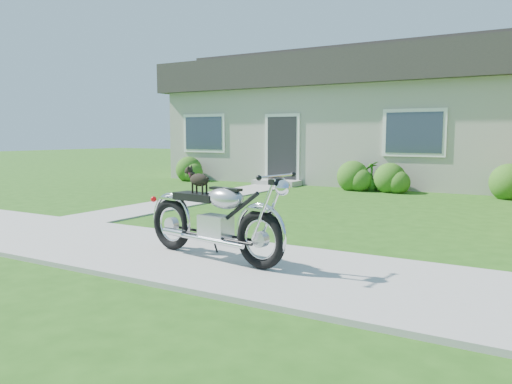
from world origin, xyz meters
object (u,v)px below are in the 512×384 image
potted_plant_right (372,176)px  motorcycle_with_dog (215,219)px  potted_plant_left (193,171)px  house (361,117)px

potted_plant_right → motorcycle_with_dog: size_ratio=0.37×
potted_plant_left → motorcycle_with_dog: size_ratio=0.30×
house → potted_plant_right: house is taller
motorcycle_with_dog → potted_plant_left: bearing=138.4°
house → potted_plant_left: (-4.68, -3.44, -1.83)m
potted_plant_left → motorcycle_with_dog: (6.92, -8.60, 0.21)m
house → potted_plant_left: size_ratio=19.18×
house → potted_plant_right: size_ratio=15.34×
motorcycle_with_dog → house: bearing=110.1°
potted_plant_left → motorcycle_with_dog: 11.05m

